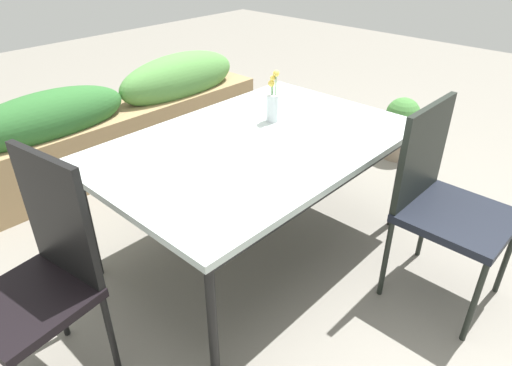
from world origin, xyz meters
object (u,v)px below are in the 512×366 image
(chair_end_left, at_px, (43,270))
(planter_box, at_px, (125,121))
(potted_plant, at_px, (401,127))
(dining_table, at_px, (256,148))
(chair_near_right, at_px, (443,196))
(flower_vase, at_px, (273,104))

(chair_end_left, distance_m, planter_box, 1.98)
(potted_plant, bearing_deg, dining_table, 179.02)
(chair_end_left, bearing_deg, potted_plant, -99.19)
(dining_table, distance_m, chair_near_right, 0.97)
(chair_end_left, bearing_deg, planter_box, -49.43)
(planter_box, relative_size, potted_plant, 4.93)
(flower_vase, relative_size, potted_plant, 0.59)
(flower_vase, distance_m, planter_box, 1.46)
(chair_end_left, xyz_separation_m, potted_plant, (2.88, -0.04, -0.30))
(planter_box, bearing_deg, potted_plant, -43.86)
(planter_box, xyz_separation_m, potted_plant, (1.59, -1.53, -0.10))
(dining_table, bearing_deg, planter_box, 85.77)
(dining_table, relative_size, chair_near_right, 1.70)
(planter_box, bearing_deg, flower_vase, -83.90)
(flower_vase, bearing_deg, chair_near_right, -82.79)
(flower_vase, bearing_deg, planter_box, 96.10)
(chair_end_left, distance_m, potted_plant, 2.90)
(dining_table, xyz_separation_m, chair_end_left, (-1.18, 0.01, -0.10))
(flower_vase, bearing_deg, dining_table, -156.61)
(flower_vase, bearing_deg, chair_end_left, -176.04)
(dining_table, relative_size, flower_vase, 5.70)
(potted_plant, bearing_deg, flower_vase, 174.41)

